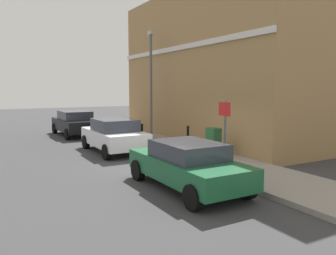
% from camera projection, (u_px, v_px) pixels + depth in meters
% --- Properties ---
extents(ground, '(80.00, 80.00, 0.00)m').
position_uv_depth(ground, '(167.00, 167.00, 12.48)').
color(ground, '#38383A').
extents(sidewalk, '(2.63, 30.00, 0.15)m').
position_uv_depth(sidewalk, '(145.00, 139.00, 18.59)').
color(sidewalk, gray).
rests_on(sidewalk, ground).
extents(corner_building, '(7.98, 13.31, 7.99)m').
position_uv_depth(corner_building, '(237.00, 68.00, 19.49)').
color(corner_building, '#9E7A4C').
rests_on(corner_building, ground).
extents(car_green, '(1.93, 4.22, 1.37)m').
position_uv_depth(car_green, '(187.00, 164.00, 9.70)').
color(car_green, '#195933').
rests_on(car_green, ground).
extents(car_white, '(2.00, 4.08, 1.50)m').
position_uv_depth(car_white, '(114.00, 135.00, 15.29)').
color(car_white, silver).
rests_on(car_white, ground).
extents(car_black, '(2.04, 4.37, 1.49)m').
position_uv_depth(car_black, '(75.00, 123.00, 20.62)').
color(car_black, black).
rests_on(car_black, ground).
extents(utility_cabinet, '(0.46, 0.61, 1.15)m').
position_uv_depth(utility_cabinet, '(213.00, 143.00, 13.55)').
color(utility_cabinet, '#1E4C28').
rests_on(utility_cabinet, sidewalk).
extents(bollard_near_cabinet, '(0.14, 0.14, 1.04)m').
position_uv_depth(bollard_near_cabinet, '(188.00, 136.00, 15.39)').
color(bollard_near_cabinet, black).
rests_on(bollard_near_cabinet, sidewalk).
extents(bollard_far_kerb, '(0.14, 0.14, 1.04)m').
position_uv_depth(bollard_far_kerb, '(142.00, 134.00, 16.30)').
color(bollard_far_kerb, black).
rests_on(bollard_far_kerb, sidewalk).
extents(street_sign, '(0.08, 0.60, 2.30)m').
position_uv_depth(street_sign, '(225.00, 126.00, 11.02)').
color(street_sign, '#59595B').
rests_on(street_sign, sidewalk).
extents(lamppost, '(0.20, 0.44, 5.72)m').
position_uv_depth(lamppost, '(151.00, 80.00, 18.35)').
color(lamppost, '#59595B').
rests_on(lamppost, sidewalk).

